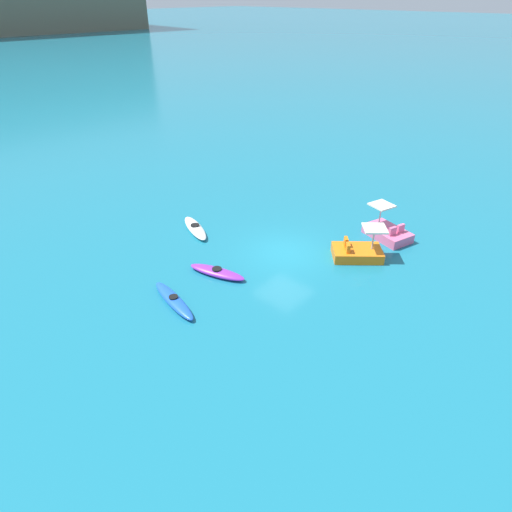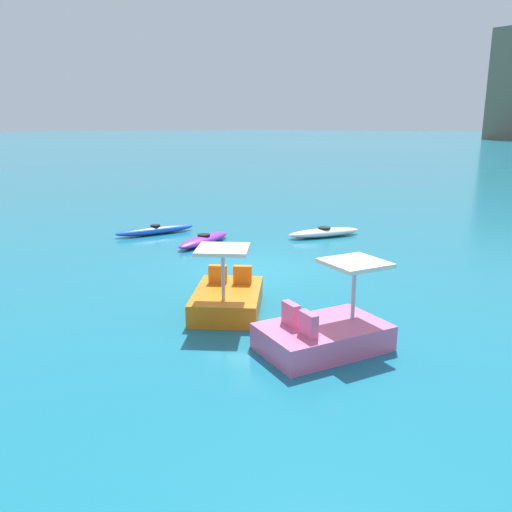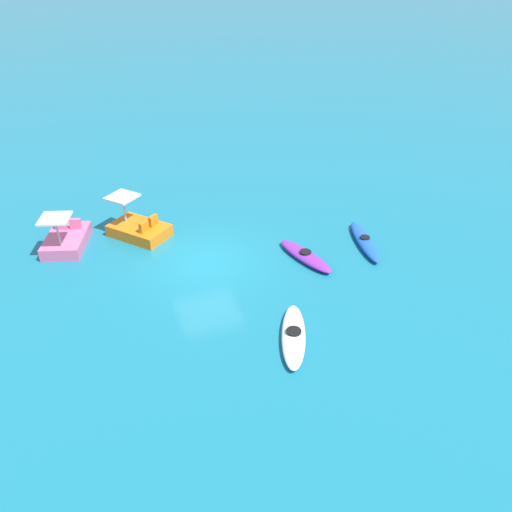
% 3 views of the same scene
% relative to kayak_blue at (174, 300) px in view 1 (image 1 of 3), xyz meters
% --- Properties ---
extents(ground_plane, '(600.00, 600.00, 0.00)m').
position_rel_kayak_blue_xyz_m(ground_plane, '(6.49, -0.83, -0.16)').
color(ground_plane, '#19728C').
extents(kayak_blue, '(1.26, 3.31, 0.37)m').
position_rel_kayak_blue_xyz_m(kayak_blue, '(0.00, 0.00, 0.00)').
color(kayak_blue, blue).
rests_on(kayak_blue, ground_plane).
extents(kayak_white, '(1.85, 3.09, 0.37)m').
position_rel_kayak_blue_xyz_m(kayak_white, '(4.99, 4.41, 0.00)').
color(kayak_white, white).
rests_on(kayak_white, ground_plane).
extents(kayak_purple, '(1.51, 2.97, 0.37)m').
position_rel_kayak_blue_xyz_m(kayak_purple, '(2.75, 0.24, 0.00)').
color(kayak_purple, purple).
rests_on(kayak_purple, ground_plane).
extents(pedal_boat_pink, '(2.11, 2.72, 1.68)m').
position_rel_kayak_blue_xyz_m(pedal_boat_pink, '(11.51, -3.84, 0.17)').
color(pedal_boat_pink, pink).
rests_on(pedal_boat_pink, ground_plane).
extents(pedal_boat_orange, '(2.71, 2.79, 1.68)m').
position_rel_kayak_blue_xyz_m(pedal_boat_orange, '(8.60, -3.76, 0.17)').
color(pedal_boat_orange, orange).
rests_on(pedal_boat_orange, ground_plane).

